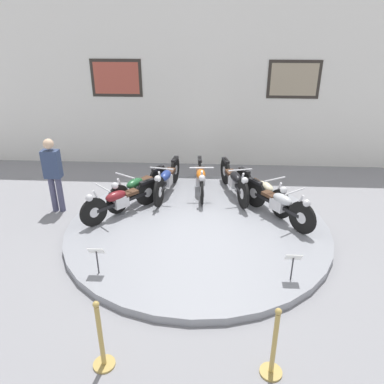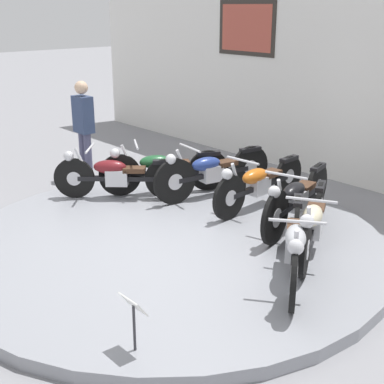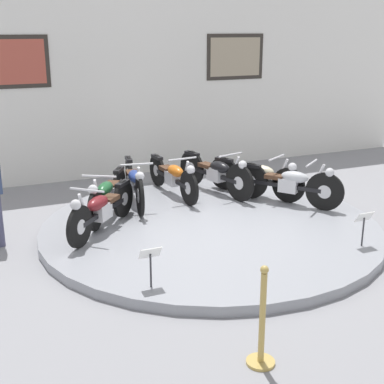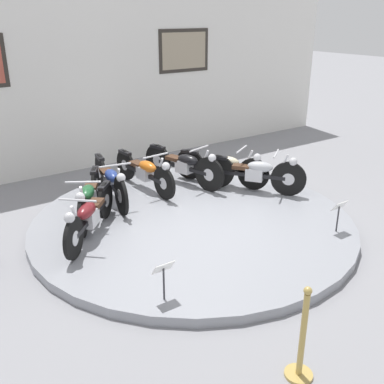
% 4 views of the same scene
% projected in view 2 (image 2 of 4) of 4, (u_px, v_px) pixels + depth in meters
% --- Properties ---
extents(ground_plane, '(60.00, 60.00, 0.00)m').
position_uv_depth(ground_plane, '(171.00, 248.00, 6.65)').
color(ground_plane, gray).
extents(display_platform, '(5.28, 5.28, 0.14)m').
position_uv_depth(display_platform, '(171.00, 243.00, 6.63)').
color(display_platform, gray).
rests_on(display_platform, ground_plane).
extents(back_wall, '(14.00, 0.22, 4.48)m').
position_uv_depth(back_wall, '(363.00, 47.00, 8.38)').
color(back_wall, white).
rests_on(back_wall, ground_plane).
extents(motorcycle_maroon, '(1.37, 1.47, 0.78)m').
position_uv_depth(motorcycle_maroon, '(117.00, 174.00, 7.85)').
color(motorcycle_maroon, black).
rests_on(motorcycle_maroon, display_platform).
extents(motorcycle_green, '(1.08, 1.73, 0.79)m').
position_uv_depth(motorcycle_green, '(162.00, 169.00, 8.07)').
color(motorcycle_green, black).
rests_on(motorcycle_green, display_platform).
extents(motorcycle_blue, '(0.54, 2.00, 0.81)m').
position_uv_depth(motorcycle_blue, '(212.00, 170.00, 7.93)').
color(motorcycle_blue, black).
rests_on(motorcycle_blue, display_platform).
extents(motorcycle_orange, '(0.54, 1.96, 0.78)m').
position_uv_depth(motorcycle_orange, '(259.00, 182.00, 7.48)').
color(motorcycle_orange, black).
rests_on(motorcycle_orange, display_platform).
extents(motorcycle_black, '(0.66, 1.96, 0.81)m').
position_uv_depth(motorcycle_black, '(296.00, 197.00, 6.82)').
color(motorcycle_black, black).
rests_on(motorcycle_black, display_platform).
extents(motorcycle_cream, '(1.03, 1.74, 0.79)m').
position_uv_depth(motorcycle_cream, '(313.00, 222.00, 6.11)').
color(motorcycle_cream, black).
rests_on(motorcycle_cream, display_platform).
extents(motorcycle_silver, '(1.25, 1.63, 0.80)m').
position_uv_depth(motorcycle_silver, '(295.00, 243.00, 5.52)').
color(motorcycle_silver, black).
rests_on(motorcycle_silver, display_platform).
extents(info_placard_front_centre, '(0.26, 0.11, 0.51)m').
position_uv_depth(info_placard_front_centre, '(134.00, 312.00, 4.33)').
color(info_placard_front_centre, '#333338').
rests_on(info_placard_front_centre, display_platform).
extents(visitor_standing, '(0.36, 0.22, 1.69)m').
position_uv_depth(visitor_standing, '(84.00, 124.00, 9.02)').
color(visitor_standing, '#4C4C6B').
rests_on(visitor_standing, ground_plane).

